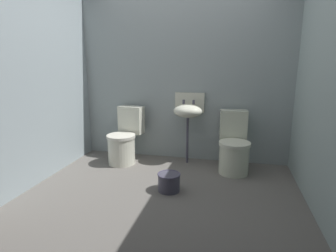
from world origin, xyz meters
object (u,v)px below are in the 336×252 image
(toilet_left, at_px, (125,140))
(toilet_right, at_px, (234,147))
(sink, at_px, (188,111))
(bucket, at_px, (169,182))

(toilet_left, distance_m, toilet_right, 1.53)
(toilet_right, xyz_separation_m, sink, (-0.64, 0.19, 0.43))
(toilet_right, bearing_deg, toilet_left, -5.34)
(toilet_left, bearing_deg, toilet_right, -170.99)
(toilet_left, xyz_separation_m, sink, (0.88, 0.19, 0.43))
(sink, relative_size, bucket, 3.80)
(toilet_left, relative_size, bucket, 3.00)
(sink, height_order, bucket, sink)
(sink, distance_m, bucket, 1.16)
(toilet_right, bearing_deg, sink, -21.64)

